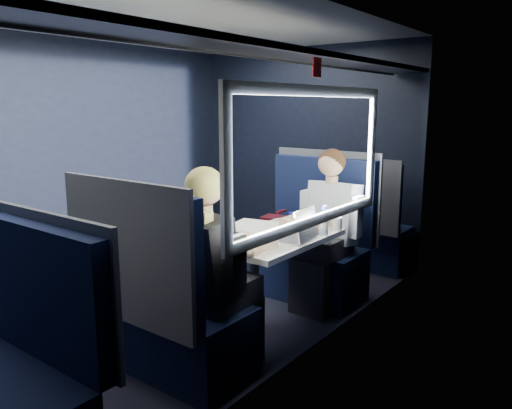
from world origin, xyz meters
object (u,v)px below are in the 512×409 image
Objects in this scene: man at (327,222)px; woman at (211,263)px; bottle_small at (324,222)px; seat_bay_far at (163,311)px; cup at (337,223)px; seat_row_back at (16,376)px; laptop at (299,232)px; seat_bay_near at (310,247)px; seat_row_front at (357,228)px; table at (271,246)px.

woman is at bearing -90.00° from man.
man is at bearing 116.55° from bottle_small.
cup is (0.48, 1.31, 0.37)m from seat_bay_far.
seat_bay_far is 0.92m from seat_row_back.
woman is 0.98m from bottle_small.
laptop is (0.17, 0.71, 0.08)m from woman.
man is at bearing 80.97° from seat_bay_far.
laptop is (0.43, -0.87, 0.38)m from seat_bay_near.
table is at bearing -84.20° from seat_row_front.
seat_row_back is at bearing -103.19° from laptop.
man is 0.72m from laptop.
man is at bearing 131.64° from cup.
table is 0.42m from bottle_small.
laptop is (0.24, 0.00, 0.14)m from table.
table is 0.93m from seat_bay_far.
seat_bay_near is at bearing 146.87° from man.
man reaches higher than seat_bay_near.
cup is at bearing 90.00° from bottle_small.
seat_row_front is 2.54m from woman.
seat_row_front is 1.68m from bottle_small.
seat_bay_near reaches higher than cup.
laptop is (0.42, 1.80, 0.39)m from seat_row_back.
seat_row_back is at bearing -89.79° from seat_bay_near.
seat_bay_far is 1.62m from man.
seat_row_front is (-0.18, 1.80, -0.25)m from table.
seat_bay_near is 1.74m from seat_bay_far.
cup is at bearing 78.67° from woman.
laptop reaches higher than bottle_small.
man is at bearing 103.77° from laptop.
woman is (0.00, -1.41, 0.01)m from man.
woman is at bearing -103.67° from bottle_small.
man is at bearing 90.00° from woman.
man is (0.25, 1.57, 0.30)m from seat_bay_far.
woman reaches higher than cup.
seat_bay_near is 3.72× the size of laptop.
seat_row_front is 12.23× the size of cup.
cup is (0.48, -1.36, 0.38)m from seat_row_front.
seat_bay_near reaches higher than bottle_small.
seat_bay_far is at bearing -115.70° from laptop.
bottle_small is 2.27× the size of cup.
seat_bay_near is 1.00× the size of seat_bay_far.
seat_row_back is 5.39× the size of bottle_small.
bottle_small is (0.49, -0.63, 0.41)m from seat_bay_near.
seat_bay_near is 0.75m from cup.
seat_row_back is at bearing -95.80° from table.
seat_row_back is 1.89m from laptop.
seat_bay_far is 2.67m from seat_row_front.
woman is (0.07, -0.71, 0.06)m from table.
woman reaches higher than seat_row_front.
man is at bearing -77.17° from seat_row_front.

